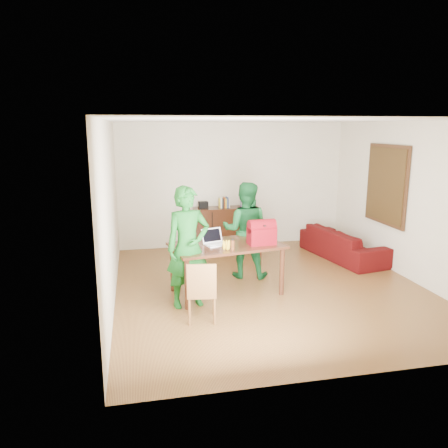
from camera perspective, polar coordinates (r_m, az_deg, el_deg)
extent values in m
cube|color=#472411|center=(7.41, 5.91, -8.48)|extent=(5.00, 5.50, 0.10)
cube|color=white|center=(6.92, 6.44, 13.71)|extent=(5.00, 5.50, 0.10)
cube|color=beige|center=(9.70, 1.09, 5.15)|extent=(5.00, 0.10, 2.70)
cube|color=beige|center=(4.52, 17.09, -4.10)|extent=(5.00, 0.10, 2.70)
cube|color=beige|center=(6.71, -15.05, 1.37)|extent=(0.10, 5.50, 2.70)
cube|color=beige|center=(8.18, 23.46, 2.71)|extent=(0.10, 5.50, 2.70)
cube|color=#3F2614|center=(8.67, 20.45, 4.81)|extent=(0.04, 1.28, 1.48)
cube|color=#493016|center=(8.66, 20.28, 4.81)|extent=(0.01, 1.18, 1.36)
cube|color=black|center=(9.54, 0.28, -0.47)|extent=(1.40, 0.45, 0.90)
cube|color=black|center=(9.35, -2.71, 2.50)|extent=(0.20, 0.14, 0.14)
cube|color=#B6B8C0|center=(9.54, 2.94, 2.70)|extent=(0.24, 0.22, 0.14)
ellipsoid|color=#193CA3|center=(9.52, 2.94, 3.33)|extent=(0.14, 0.14, 0.07)
cube|color=black|center=(6.86, 0.34, -2.82)|extent=(1.85, 1.24, 0.04)
cylinder|color=black|center=(6.38, -4.84, -7.87)|extent=(0.07, 0.07, 0.76)
cylinder|color=black|center=(6.95, 7.57, -6.18)|extent=(0.07, 0.07, 0.76)
cylinder|color=black|center=(7.11, -6.73, -5.74)|extent=(0.07, 0.07, 0.76)
cylinder|color=black|center=(7.63, 4.63, -4.40)|extent=(0.07, 0.07, 0.76)
cube|color=brown|center=(6.02, -2.92, -8.95)|extent=(0.44, 0.43, 0.04)
cube|color=brown|center=(5.77, -2.94, -7.35)|extent=(0.39, 0.09, 0.44)
imported|color=#125418|center=(6.36, -4.73, -3.04)|extent=(0.72, 0.55, 1.79)
imported|color=#125122|center=(7.63, 2.81, -0.80)|extent=(0.99, 0.88, 1.68)
cube|color=white|center=(6.81, -1.00, -2.69)|extent=(0.39, 0.33, 0.02)
cube|color=black|center=(6.77, -1.00, -1.69)|extent=(0.35, 0.18, 0.22)
cylinder|color=#5B2D15|center=(6.52, 1.13, -2.69)|extent=(0.07, 0.07, 0.17)
cube|color=maroon|center=(6.84, 4.94, -1.38)|extent=(0.44, 0.28, 0.31)
imported|color=#3C0716|center=(9.15, 15.25, -2.50)|extent=(1.13, 2.12, 0.59)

